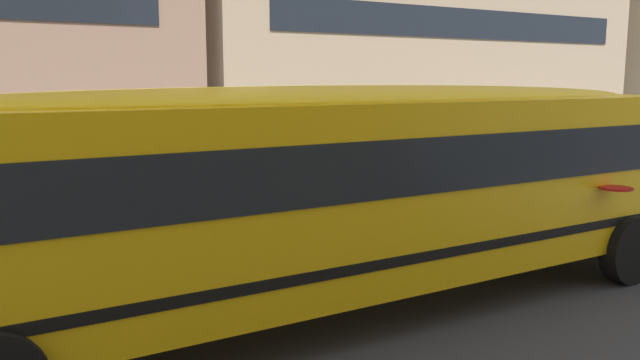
% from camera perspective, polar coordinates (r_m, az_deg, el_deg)
% --- Properties ---
extents(ground_plane, '(400.00, 400.00, 0.00)m').
position_cam_1_polar(ground_plane, '(11.15, 0.67, -7.22)').
color(ground_plane, '#38383D').
extents(sidewalk_far, '(120.00, 3.00, 0.01)m').
position_cam_1_polar(sidewalk_far, '(18.36, -12.78, -0.99)').
color(sidewalk_far, gray).
rests_on(sidewalk_far, ground_plane).
extents(lane_centreline, '(110.00, 0.16, 0.01)m').
position_cam_1_polar(lane_centreline, '(11.15, 0.67, -7.20)').
color(lane_centreline, silver).
rests_on(lane_centreline, ground_plane).
extents(school_bus, '(13.46, 3.19, 3.01)m').
position_cam_1_polar(school_bus, '(8.71, 3.26, 0.23)').
color(school_bus, yellow).
rests_on(school_bus, ground_plane).
extents(parked_car_beige_past_driveway, '(3.98, 2.03, 1.64)m').
position_cam_1_polar(parked_car_beige_past_driveway, '(19.88, 11.28, 2.25)').
color(parked_car_beige_past_driveway, '#C1B28E').
rests_on(parked_car_beige_past_driveway, ground_plane).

